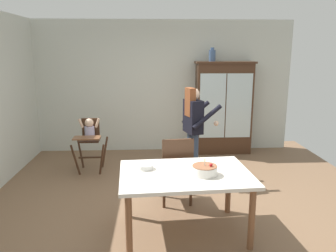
% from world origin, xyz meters
% --- Properties ---
extents(ground_plane, '(6.24, 6.24, 0.00)m').
position_xyz_m(ground_plane, '(0.00, 0.00, 0.00)').
color(ground_plane, brown).
extents(wall_back, '(5.32, 0.06, 2.70)m').
position_xyz_m(wall_back, '(0.00, 2.63, 1.35)').
color(wall_back, silver).
rests_on(wall_back, ground_plane).
extents(china_cabinet, '(1.18, 0.48, 1.88)m').
position_xyz_m(china_cabinet, '(1.23, 2.37, 0.95)').
color(china_cabinet, '#422819').
rests_on(china_cabinet, ground_plane).
extents(ceramic_vase, '(0.13, 0.13, 0.27)m').
position_xyz_m(ceramic_vase, '(0.97, 2.37, 2.00)').
color(ceramic_vase, '#3D567F').
rests_on(ceramic_vase, china_cabinet).
extents(high_chair_with_toddler, '(0.58, 0.69, 0.95)m').
position_xyz_m(high_chair_with_toddler, '(-1.32, 1.35, 0.65)').
color(high_chair_with_toddler, '#422819').
rests_on(high_chair_with_toddler, ground_plane).
extents(adult_person, '(0.61, 0.60, 1.53)m').
position_xyz_m(adult_person, '(0.41, 0.79, 0.97)').
color(adult_person, '#33425B').
rests_on(adult_person, ground_plane).
extents(dining_table, '(1.54, 1.12, 0.74)m').
position_xyz_m(dining_table, '(0.13, -0.76, 0.65)').
color(dining_table, silver).
rests_on(dining_table, ground_plane).
extents(birthday_cake, '(0.28, 0.28, 0.19)m').
position_xyz_m(birthday_cake, '(0.34, -0.84, 0.79)').
color(birthday_cake, white).
rests_on(birthday_cake, dining_table).
extents(serving_bowl, '(0.18, 0.18, 0.05)m').
position_xyz_m(serving_bowl, '(-0.32, -0.62, 0.77)').
color(serving_bowl, silver).
rests_on(serving_bowl, dining_table).
extents(dining_chair_far_side, '(0.49, 0.49, 0.96)m').
position_xyz_m(dining_chair_far_side, '(0.09, -0.03, 0.56)').
color(dining_chair_far_side, '#422819').
rests_on(dining_chair_far_side, ground_plane).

